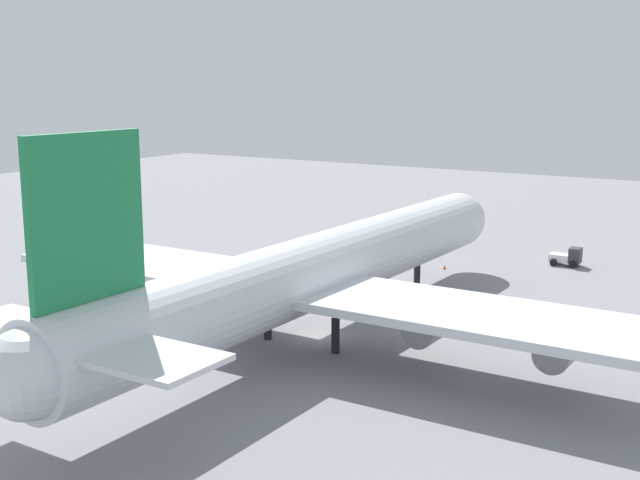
{
  "coord_description": "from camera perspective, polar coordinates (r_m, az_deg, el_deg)",
  "views": [
    {
      "loc": [
        -58.33,
        -36.97,
        22.19
      ],
      "look_at": [
        0.0,
        0.0,
        8.66
      ],
      "focal_mm": 45.94,
      "sensor_mm": 36.0,
      "label": 1
    }
  ],
  "objects": [
    {
      "name": "fuel_truck",
      "position": [
        105.58,
        -13.42,
        -0.7
      ],
      "size": [
        3.97,
        2.8,
        2.45
      ],
      "color": "#232328",
      "rests_on": "ground_plane"
    },
    {
      "name": "cargo_airplane",
      "position": [
        70.67,
        -0.14,
        -2.18
      ],
      "size": [
        66.69,
        58.66,
        19.25
      ],
      "color": "silver",
      "rests_on": "ground_plane"
    },
    {
      "name": "safety_cone_nose",
      "position": [
        98.77,
        8.67,
        -1.86
      ],
      "size": [
        0.4,
        0.4,
        0.57
      ],
      "primitive_type": "cone",
      "color": "orange",
      "rests_on": "ground_plane"
    },
    {
      "name": "cargo_loader",
      "position": [
        103.77,
        16.87,
        -1.14
      ],
      "size": [
        2.45,
        3.76,
        2.28
      ],
      "color": "#333338",
      "rests_on": "ground_plane"
    },
    {
      "name": "ground_plane",
      "position": [
        72.54,
        -0.0,
        -6.73
      ],
      "size": [
        266.77,
        266.77,
        0.0
      ],
      "primitive_type": "plane",
      "color": "gray"
    }
  ]
}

